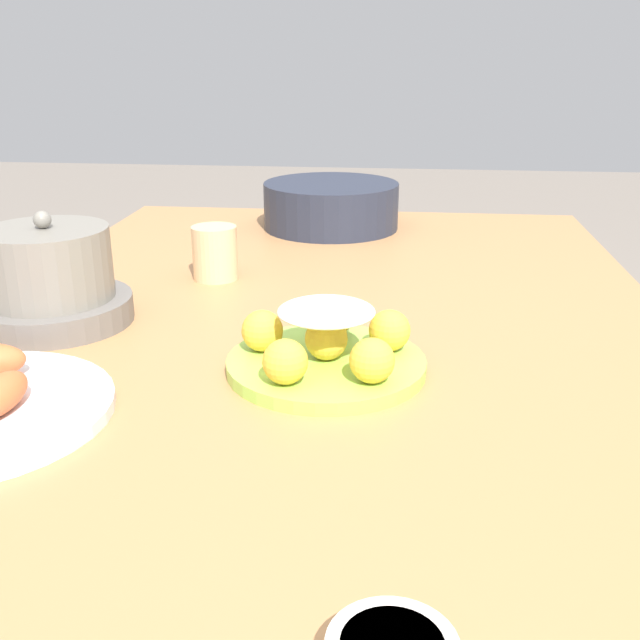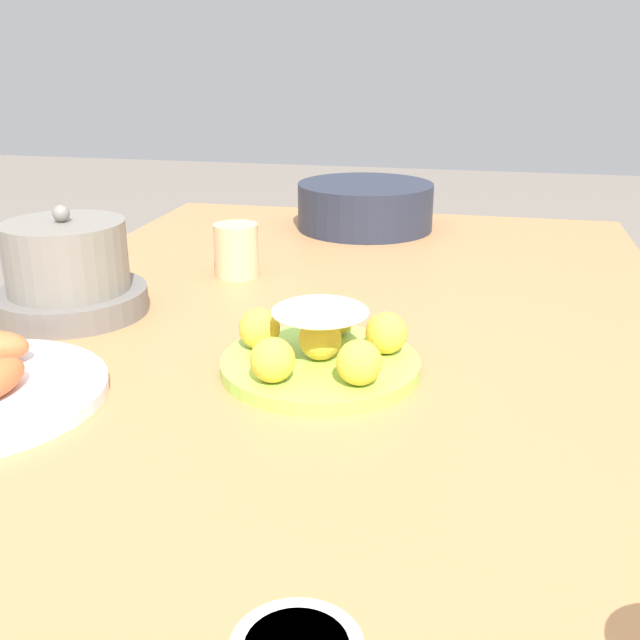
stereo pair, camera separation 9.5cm
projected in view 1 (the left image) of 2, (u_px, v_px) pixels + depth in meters
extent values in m
cylinder|color=#A87547|center=(538.00, 369.00, 1.80)|extent=(0.06, 0.06, 0.67)
cylinder|color=#A87547|center=(169.00, 353.00, 1.89)|extent=(0.06, 0.06, 0.67)
cube|color=#A87547|center=(315.00, 340.00, 1.03)|extent=(1.58, 1.01, 0.03)
cylinder|color=#99CC4C|center=(326.00, 365.00, 0.90)|extent=(0.24, 0.24, 0.02)
sphere|color=yellow|center=(334.00, 315.00, 0.96)|extent=(0.05, 0.05, 0.05)
sphere|color=yellow|center=(262.00, 331.00, 0.91)|extent=(0.05, 0.05, 0.05)
sphere|color=yellow|center=(285.00, 362.00, 0.82)|extent=(0.05, 0.05, 0.05)
sphere|color=yellow|center=(372.00, 361.00, 0.82)|extent=(0.05, 0.05, 0.05)
sphere|color=yellow|center=(390.00, 330.00, 0.91)|extent=(0.05, 0.05, 0.05)
ellipsoid|color=white|center=(326.00, 311.00, 0.87)|extent=(0.11, 0.11, 0.02)
sphere|color=yellow|center=(326.00, 339.00, 0.88)|extent=(0.05, 0.05, 0.05)
cylinder|color=#232838|center=(331.00, 205.00, 1.58)|extent=(0.28, 0.28, 0.10)
cylinder|color=brown|center=(331.00, 186.00, 1.57)|extent=(0.23, 0.23, 0.01)
cylinder|color=#DBB27F|center=(215.00, 253.00, 1.24)|extent=(0.07, 0.07, 0.09)
cylinder|color=#66605B|center=(54.00, 310.00, 1.05)|extent=(0.22, 0.22, 0.04)
cylinder|color=slate|center=(48.00, 264.00, 1.02)|extent=(0.17, 0.17, 0.10)
sphere|color=slate|center=(42.00, 220.00, 1.00)|extent=(0.02, 0.02, 0.02)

